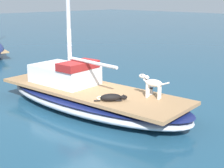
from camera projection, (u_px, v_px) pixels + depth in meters
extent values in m
plane|color=navy|center=(91.00, 108.00, 10.67)|extent=(120.00, 120.00, 0.00)
ellipsoid|color=#B2B7C1|center=(90.00, 100.00, 10.60)|extent=(3.26, 7.43, 0.56)
ellipsoid|color=navy|center=(90.00, 95.00, 10.56)|extent=(3.28, 7.46, 0.08)
cube|color=#A37A51|center=(90.00, 90.00, 10.52)|extent=(2.75, 6.81, 0.10)
cylinder|color=silver|center=(92.00, 62.00, 10.06)|extent=(0.10, 2.20, 0.10)
cube|color=silver|center=(64.00, 74.00, 11.16)|extent=(1.63, 2.34, 0.60)
cube|color=maroon|center=(78.00, 65.00, 10.52)|extent=(1.40, 0.84, 0.24)
ellipsoid|color=silver|center=(154.00, 83.00, 9.45)|extent=(0.37, 0.56, 0.22)
cylinder|color=silver|center=(147.00, 91.00, 9.54)|extent=(0.07, 0.07, 0.38)
cylinder|color=silver|center=(148.00, 90.00, 9.66)|extent=(0.07, 0.07, 0.38)
cylinder|color=silver|center=(159.00, 93.00, 9.38)|extent=(0.07, 0.07, 0.38)
cylinder|color=silver|center=(160.00, 92.00, 9.49)|extent=(0.07, 0.07, 0.38)
cylinder|color=silver|center=(146.00, 78.00, 9.53)|extent=(0.16, 0.21, 0.19)
ellipsoid|color=silver|center=(142.00, 76.00, 9.57)|extent=(0.19, 0.25, 0.13)
cone|color=#504E4A|center=(142.00, 74.00, 9.52)|extent=(0.05, 0.05, 0.06)
cone|color=#504E4A|center=(143.00, 74.00, 9.59)|extent=(0.05, 0.05, 0.06)
torus|color=black|center=(146.00, 78.00, 9.53)|extent=(0.17, 0.15, 0.10)
cylinder|color=silver|center=(166.00, 84.00, 9.28)|extent=(0.11, 0.22, 0.12)
ellipsoid|color=black|center=(111.00, 97.00, 9.24)|extent=(0.64, 0.57, 0.22)
ellipsoid|color=black|center=(124.00, 97.00, 9.28)|extent=(0.24, 0.22, 0.13)
cone|color=black|center=(124.00, 95.00, 9.31)|extent=(0.05, 0.05, 0.05)
cone|color=black|center=(124.00, 96.00, 9.23)|extent=(0.05, 0.05, 0.05)
cylinder|color=black|center=(118.00, 99.00, 9.34)|extent=(0.18, 0.15, 0.06)
cylinder|color=black|center=(118.00, 101.00, 9.22)|extent=(0.18, 0.15, 0.06)
cylinder|color=black|center=(97.00, 101.00, 9.21)|extent=(0.17, 0.14, 0.04)
cylinder|color=#B7B7BC|center=(150.00, 93.00, 9.91)|extent=(0.16, 0.16, 0.08)
cylinder|color=#B7B7BC|center=(151.00, 90.00, 9.89)|extent=(0.13, 0.13, 0.10)
cylinder|color=black|center=(151.00, 88.00, 9.87)|extent=(0.15, 0.15, 0.03)
torus|color=beige|center=(102.00, 98.00, 9.47)|extent=(0.32, 0.32, 0.04)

